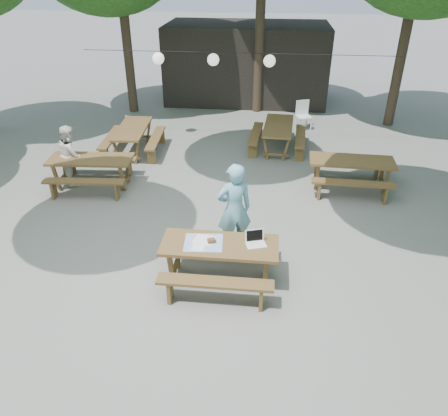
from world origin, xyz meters
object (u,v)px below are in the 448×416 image
object	(u,v)px
second_person	(71,155)
plastic_chair	(303,121)
main_picnic_table	(220,261)
woman	(234,209)
picnic_table_nw	(92,172)

from	to	relation	value
second_person	plastic_chair	xyz separation A→B (m)	(5.92, 4.59, -0.48)
main_picnic_table	woman	world-z (taller)	woman
main_picnic_table	second_person	xyz separation A→B (m)	(-4.08, 3.41, 0.35)
picnic_table_nw	main_picnic_table	bearing A→B (deg)	-46.44
main_picnic_table	woman	bearing A→B (deg)	79.42
woman	plastic_chair	world-z (taller)	woman
main_picnic_table	plastic_chair	size ratio (longest dim) A/B	2.22
woman	second_person	distance (m)	4.93
picnic_table_nw	second_person	world-z (taller)	second_person
main_picnic_table	picnic_table_nw	world-z (taller)	same
woman	plastic_chair	distance (m)	7.31
main_picnic_table	woman	size ratio (longest dim) A/B	1.09
second_person	picnic_table_nw	bearing A→B (deg)	-132.76
second_person	plastic_chair	bearing A→B (deg)	-78.12
second_person	main_picnic_table	bearing A→B (deg)	-155.78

